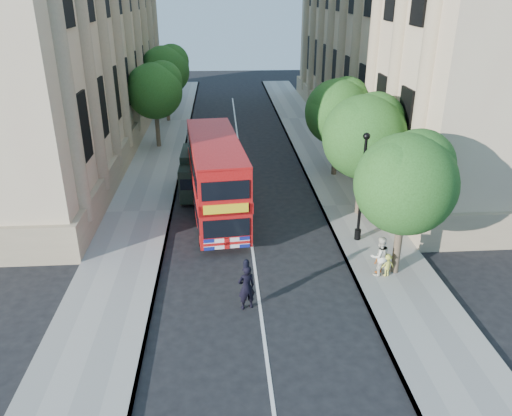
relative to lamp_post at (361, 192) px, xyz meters
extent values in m
plane|color=black|center=(-5.00, -6.00, -2.51)|extent=(120.00, 120.00, 0.00)
cube|color=gray|center=(0.75, 4.00, -2.45)|extent=(3.50, 80.00, 0.12)
cube|color=gray|center=(-10.75, 4.00, -2.45)|extent=(3.50, 80.00, 0.12)
cube|color=tan|center=(8.80, 18.00, 6.49)|extent=(12.00, 38.00, 18.00)
cube|color=tan|center=(-18.80, 18.00, 6.49)|extent=(12.00, 38.00, 18.00)
cylinder|color=#473828|center=(0.80, -3.00, -1.08)|extent=(0.32, 0.32, 2.86)
sphere|color=#224717|center=(0.80, -3.00, 1.52)|extent=(4.00, 4.00, 4.00)
sphere|color=#224717|center=(1.40, -2.60, 2.17)|extent=(2.80, 2.80, 2.80)
sphere|color=#224717|center=(0.30, -3.30, 2.04)|extent=(2.60, 2.60, 2.60)
cylinder|color=#473828|center=(0.80, 3.00, -1.01)|extent=(0.32, 0.32, 2.99)
sphere|color=#224717|center=(0.80, 3.00, 1.71)|extent=(4.20, 4.20, 4.20)
sphere|color=#224717|center=(1.40, 3.40, 2.39)|extent=(2.94, 2.94, 2.94)
sphere|color=#224717|center=(0.30, 2.70, 2.25)|extent=(2.73, 2.73, 2.73)
cylinder|color=#473828|center=(0.80, 9.00, -1.06)|extent=(0.32, 0.32, 2.90)
sphere|color=#224717|center=(0.80, 9.00, 1.58)|extent=(4.00, 4.00, 4.00)
sphere|color=#224717|center=(1.40, 9.40, 2.24)|extent=(2.80, 2.80, 2.80)
sphere|color=#224717|center=(0.30, 8.70, 2.11)|extent=(2.60, 2.60, 2.60)
cylinder|color=#473828|center=(-11.00, 16.00, -1.01)|extent=(0.32, 0.32, 2.99)
sphere|color=#224717|center=(-11.00, 16.00, 1.71)|extent=(4.00, 4.00, 4.00)
sphere|color=#224717|center=(-10.40, 16.40, 2.39)|extent=(2.80, 2.80, 2.80)
sphere|color=#224717|center=(-11.50, 15.70, 2.25)|extent=(2.60, 2.60, 2.60)
cylinder|color=#473828|center=(-11.00, 24.00, -0.93)|extent=(0.32, 0.32, 3.17)
sphere|color=#224717|center=(-11.00, 24.00, 1.95)|extent=(4.20, 4.20, 4.20)
sphere|color=#224717|center=(-10.40, 24.40, 2.67)|extent=(2.94, 2.94, 2.94)
sphere|color=#224717|center=(-11.50, 23.70, 2.53)|extent=(2.73, 2.73, 2.73)
cylinder|color=black|center=(0.00, 0.00, -2.14)|extent=(0.30, 0.30, 0.50)
cylinder|color=black|center=(0.00, 0.00, 0.11)|extent=(0.14, 0.14, 5.00)
sphere|color=black|center=(0.00, 0.00, 2.61)|extent=(0.32, 0.32, 0.32)
cube|color=#A60B0B|center=(-6.62, 3.29, -0.26)|extent=(3.20, 9.00, 3.66)
cube|color=black|center=(-6.62, 3.29, -1.07)|extent=(3.21, 8.45, 0.83)
cube|color=black|center=(-6.62, 3.29, 0.69)|extent=(3.21, 8.45, 0.83)
cube|color=yellow|center=(-6.17, -1.09, -0.15)|extent=(1.94, 0.28, 0.42)
cylinder|color=black|center=(-7.34, 0.09, -2.05)|extent=(0.35, 0.95, 0.93)
cylinder|color=black|center=(-5.26, 0.30, -2.05)|extent=(0.35, 0.95, 0.93)
cylinder|color=black|center=(-7.96, 6.09, -2.05)|extent=(0.35, 0.95, 0.93)
cylinder|color=black|center=(-5.87, 6.30, -2.05)|extent=(0.35, 0.95, 0.93)
cube|color=black|center=(-7.73, 5.12, -1.31)|extent=(1.81, 1.63, 1.87)
cube|color=black|center=(-7.75, 4.36, -1.09)|extent=(1.60, 0.13, 0.62)
cube|color=black|center=(-7.70, 7.07, -1.13)|extent=(1.83, 2.88, 2.22)
cube|color=black|center=(-7.71, 6.54, -2.20)|extent=(1.68, 4.29, 0.22)
cylinder|color=black|center=(-8.54, 5.04, -2.15)|extent=(0.21, 0.71, 0.71)
cylinder|color=black|center=(-6.94, 5.02, -2.15)|extent=(0.21, 0.71, 0.71)
cylinder|color=black|center=(-8.48, 7.98, -2.15)|extent=(0.21, 0.71, 0.71)
cylinder|color=black|center=(-6.88, 7.95, -2.15)|extent=(0.21, 0.71, 0.71)
imported|color=black|center=(-5.50, -5.00, -1.60)|extent=(0.77, 0.63, 1.81)
imported|color=silver|center=(0.04, -3.19, -1.54)|extent=(0.95, 0.82, 1.70)
imported|color=orange|center=(0.12, -3.06, -1.82)|extent=(0.71, 0.60, 1.14)
imported|color=gold|center=(0.34, -3.30, -1.89)|extent=(0.71, 0.52, 0.99)
camera|label=1|loc=(-6.24, -20.58, 8.47)|focal=35.00mm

